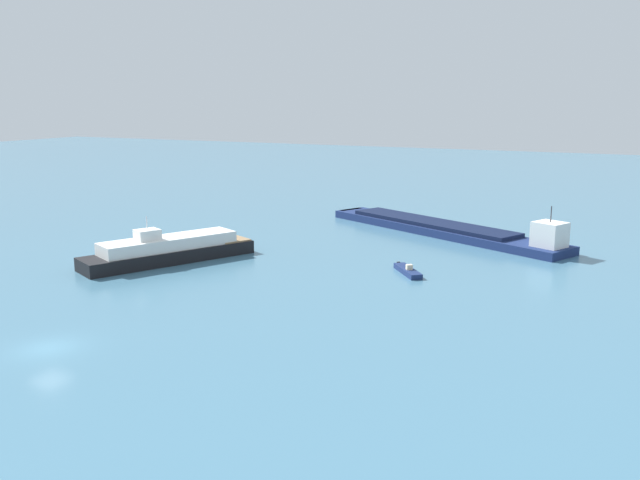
{
  "coord_description": "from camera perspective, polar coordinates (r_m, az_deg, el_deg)",
  "views": [
    {
      "loc": [
        37.2,
        -32.37,
        17.37
      ],
      "look_at": [
        3.45,
        36.81,
        1.2
      ],
      "focal_mm": 38.1,
      "sensor_mm": 36.0,
      "label": 1
    }
  ],
  "objects": [
    {
      "name": "cargo_barge",
      "position": [
        88.96,
        10.58,
        0.95
      ],
      "size": [
        35.03,
        20.26,
        5.6
      ],
      "color": "navy",
      "rests_on": "ground"
    },
    {
      "name": "small_motorboat",
      "position": [
        68.97,
        7.37,
        -2.58
      ],
      "size": [
        4.2,
        4.77,
        1.02
      ],
      "color": "navy",
      "rests_on": "ground"
    },
    {
      "name": "ground_plane",
      "position": [
        52.28,
        -21.84,
        -8.43
      ],
      "size": [
        400.0,
        400.0,
        0.0
      ],
      "primitive_type": "plane",
      "color": "teal"
    },
    {
      "name": "white_riverboat",
      "position": [
        74.98,
        -12.56,
        -0.82
      ],
      "size": [
        12.14,
        19.0,
        5.21
      ],
      "color": "black",
      "rests_on": "ground"
    }
  ]
}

